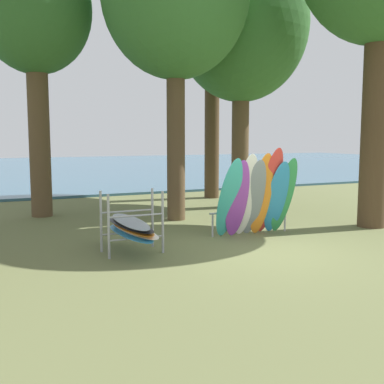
{
  "coord_description": "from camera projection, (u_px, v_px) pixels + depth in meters",
  "views": [
    {
      "loc": [
        -5.17,
        -7.97,
        2.31
      ],
      "look_at": [
        -0.83,
        1.45,
        1.1
      ],
      "focal_mm": 43.87,
      "sensor_mm": 36.0,
      "label": 1
    }
  ],
  "objects": [
    {
      "name": "leaning_board_pile",
      "position": [
        257.0,
        196.0,
        10.89
      ],
      "size": [
        2.11,
        0.89,
        2.09
      ],
      "color": "#38B2AD",
      "rests_on": "ground"
    },
    {
      "name": "tree_far_right_back",
      "position": [
        242.0,
        26.0,
        15.01
      ],
      "size": [
        4.3,
        4.3,
        8.4
      ],
      "color": "brown",
      "rests_on": "ground"
    },
    {
      "name": "ground_plane",
      "position": [
        259.0,
        251.0,
        9.61
      ],
      "size": [
        80.0,
        80.0,
        0.0
      ],
      "primitive_type": "plane",
      "color": "#60663D"
    },
    {
      "name": "lake_water",
      "position": [
        53.0,
        168.0,
        34.88
      ],
      "size": [
        80.0,
        36.0,
        0.1
      ],
      "primitive_type": "cube",
      "color": "#38607A",
      "rests_on": "ground"
    },
    {
      "name": "tree_mid_behind",
      "position": [
        35.0,
        14.0,
        13.17
      ],
      "size": [
        3.19,
        3.19,
        7.75
      ],
      "color": "brown",
      "rests_on": "ground"
    },
    {
      "name": "board_storage_rack",
      "position": [
        131.0,
        227.0,
        9.4
      ],
      "size": [
        1.15,
        2.13,
        1.25
      ],
      "color": "#9EA0A5",
      "rests_on": "ground"
    }
  ]
}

